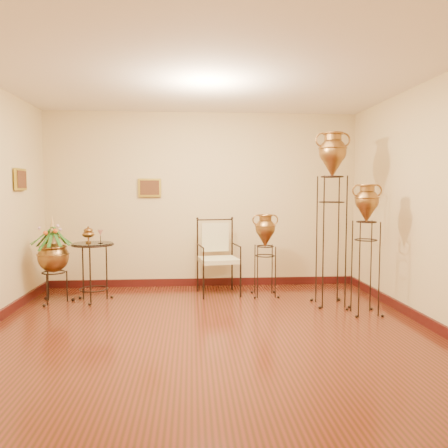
{
  "coord_description": "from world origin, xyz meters",
  "views": [
    {
      "loc": [
        -0.19,
        -4.57,
        1.54
      ],
      "look_at": [
        0.25,
        1.3,
        1.1
      ],
      "focal_mm": 35.0,
      "sensor_mm": 36.0,
      "label": 1
    }
  ],
  "objects": [
    {
      "name": "ground",
      "position": [
        0.0,
        0.0,
        0.0
      ],
      "size": [
        5.0,
        5.0,
        0.0
      ],
      "primitive_type": "plane",
      "color": "#5C1F15",
      "rests_on": "ground"
    },
    {
      "name": "room_shell",
      "position": [
        -0.01,
        0.01,
        1.73
      ],
      "size": [
        5.02,
        5.02,
        2.81
      ],
      "color": "#CFC185",
      "rests_on": "ground"
    },
    {
      "name": "amphora_tall",
      "position": [
        1.69,
        1.15,
        1.2
      ],
      "size": [
        0.54,
        0.54,
        2.35
      ],
      "rotation": [
        0.0,
        0.0,
        0.18
      ],
      "color": "black",
      "rests_on": "ground"
    },
    {
      "name": "amphora_mid",
      "position": [
        1.98,
        0.68,
        0.84
      ],
      "size": [
        0.47,
        0.47,
        1.65
      ],
      "rotation": [
        0.0,
        0.0,
        0.34
      ],
      "color": "black",
      "rests_on": "ground"
    },
    {
      "name": "amphora_short",
      "position": [
        0.89,
        1.72,
        0.61
      ],
      "size": [
        0.48,
        0.48,
        1.23
      ],
      "rotation": [
        0.0,
        0.0,
        0.35
      ],
      "color": "black",
      "rests_on": "ground"
    },
    {
      "name": "planter_urn",
      "position": [
        -2.1,
        1.56,
        0.69
      ],
      "size": [
        0.73,
        0.73,
        1.23
      ],
      "rotation": [
        0.0,
        0.0,
        0.12
      ],
      "color": "black",
      "rests_on": "ground"
    },
    {
      "name": "armchair",
      "position": [
        0.21,
        1.87,
        0.57
      ],
      "size": [
        0.72,
        0.68,
        1.13
      ],
      "rotation": [
        0.0,
        0.0,
        0.15
      ],
      "color": "black",
      "rests_on": "ground"
    },
    {
      "name": "side_table",
      "position": [
        -1.57,
        1.61,
        0.43
      ],
      "size": [
        0.67,
        0.67,
        1.04
      ],
      "rotation": [
        0.0,
        0.0,
        -0.22
      ],
      "color": "black",
      "rests_on": "ground"
    }
  ]
}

